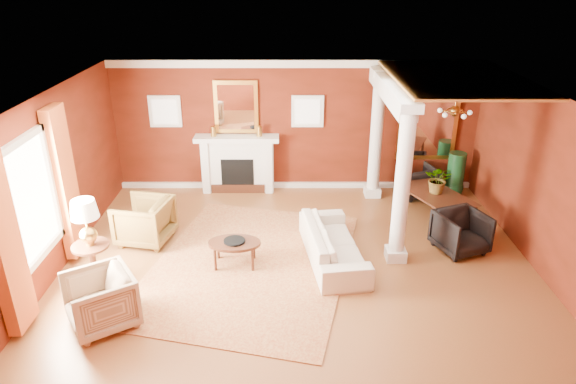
{
  "coord_description": "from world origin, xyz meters",
  "views": [
    {
      "loc": [
        -0.18,
        -7.43,
        4.71
      ],
      "look_at": [
        -0.18,
        0.6,
        1.15
      ],
      "focal_mm": 32.0,
      "sensor_mm": 36.0,
      "label": 1
    }
  ],
  "objects_px": {
    "side_table": "(87,228)",
    "sofa": "(334,238)",
    "armchair_leopard": "(144,219)",
    "coffee_table": "(234,244)",
    "dining_table": "(437,199)",
    "armchair_stripe": "(100,298)"
  },
  "relations": [
    {
      "from": "side_table",
      "to": "sofa",
      "type": "bearing_deg",
      "value": 9.83
    },
    {
      "from": "armchair_leopard",
      "to": "coffee_table",
      "type": "distance_m",
      "value": 1.92
    },
    {
      "from": "coffee_table",
      "to": "side_table",
      "type": "xyz_separation_m",
      "value": [
        -2.22,
        -0.5,
        0.57
      ]
    },
    {
      "from": "coffee_table",
      "to": "dining_table",
      "type": "relative_size",
      "value": 0.57
    },
    {
      "from": "armchair_stripe",
      "to": "side_table",
      "type": "relative_size",
      "value": 0.62
    },
    {
      "from": "armchair_leopard",
      "to": "coffee_table",
      "type": "relative_size",
      "value": 1.04
    },
    {
      "from": "coffee_table",
      "to": "dining_table",
      "type": "xyz_separation_m",
      "value": [
        3.89,
        1.77,
        0.03
      ]
    },
    {
      "from": "armchair_stripe",
      "to": "dining_table",
      "type": "distance_m",
      "value": 6.54
    },
    {
      "from": "dining_table",
      "to": "side_table",
      "type": "bearing_deg",
      "value": 85.95
    },
    {
      "from": "sofa",
      "to": "coffee_table",
      "type": "bearing_deg",
      "value": 88.06
    },
    {
      "from": "armchair_leopard",
      "to": "armchair_stripe",
      "type": "height_order",
      "value": "armchair_leopard"
    },
    {
      "from": "armchair_leopard",
      "to": "dining_table",
      "type": "relative_size",
      "value": 0.59
    },
    {
      "from": "armchair_leopard",
      "to": "side_table",
      "type": "relative_size",
      "value": 0.63
    },
    {
      "from": "coffee_table",
      "to": "armchair_leopard",
      "type": "bearing_deg",
      "value": 154.25
    },
    {
      "from": "sofa",
      "to": "side_table",
      "type": "bearing_deg",
      "value": 91.81
    },
    {
      "from": "dining_table",
      "to": "coffee_table",
      "type": "bearing_deg",
      "value": 90.04
    },
    {
      "from": "armchair_leopard",
      "to": "side_table",
      "type": "distance_m",
      "value": 1.51
    },
    {
      "from": "armchair_stripe",
      "to": "side_table",
      "type": "distance_m",
      "value": 1.3
    },
    {
      "from": "sofa",
      "to": "dining_table",
      "type": "relative_size",
      "value": 1.38
    },
    {
      "from": "armchair_leopard",
      "to": "side_table",
      "type": "height_order",
      "value": "side_table"
    },
    {
      "from": "dining_table",
      "to": "armchair_leopard",
      "type": "bearing_deg",
      "value": 75.01
    },
    {
      "from": "armchair_leopard",
      "to": "dining_table",
      "type": "distance_m",
      "value": 5.7
    }
  ]
}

